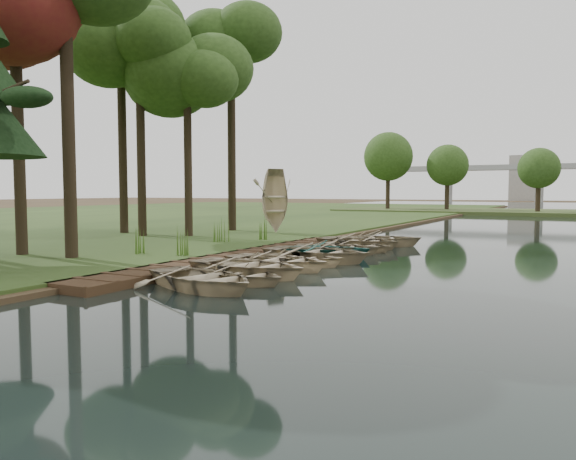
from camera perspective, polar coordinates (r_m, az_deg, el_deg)
The scene contains 26 objects.
ground at distance 20.23m, azimuth -1.05°, elevation -3.48°, with size 300.00×300.00×0.00m, color #3D2F1D.
boardwalk at distance 21.03m, azimuth -4.86°, elevation -2.79°, with size 1.60×16.00×0.30m, color #342214.
peninsula at distance 67.57m, azimuth 26.65°, elevation 1.53°, with size 50.00×14.00×0.45m, color #3B4B21.
far_trees at distance 67.80m, azimuth 23.98°, elevation 6.86°, with size 45.60×5.60×8.80m.
building_b at distance 163.21m, azimuth 23.07°, elevation 4.86°, with size 8.00×8.00×12.00m, color #A5A5A0.
rowboat_0 at distance 14.87m, azimuth -8.68°, elevation -4.54°, with size 2.66×3.73×0.77m, color tan.
rowboat_1 at distance 15.79m, azimuth -5.02°, elevation -4.27°, with size 2.17×3.03×0.63m, color tan.
rowboat_2 at distance 16.91m, azimuth -4.06°, elevation -3.43°, with size 2.75×3.86×0.80m, color tan.
rowboat_3 at distance 18.37m, azimuth -1.08°, elevation -2.88°, with size 2.63×3.68×0.76m, color tan.
rowboat_4 at distance 19.28m, azimuth 0.84°, elevation -2.67°, with size 2.36×3.30×0.68m, color tan.
rowboat_5 at distance 20.45m, azimuth 2.95°, elevation -2.08°, with size 2.87×4.02×0.83m, color tan.
rowboat_6 at distance 21.83m, azimuth 3.73°, elevation -1.84°, with size 2.52×3.52×0.73m, color #287067.
rowboat_7 at distance 22.82m, azimuth 5.00°, elevation -1.61°, with size 2.46×3.45×0.71m, color tan.
rowboat_8 at distance 24.08m, azimuth 7.07°, elevation -1.40°, with size 2.25×3.15×0.65m, color tan.
rowboat_9 at distance 25.39m, azimuth 7.19°, elevation -0.95°, with size 2.78×3.90×0.81m, color tan.
rowboat_10 at distance 26.52m, azimuth 9.23°, elevation -0.76°, with size 2.81×3.94×0.82m, color tan.
stored_rowboat at distance 31.13m, azimuth -1.36°, elevation 0.38°, with size 2.53×3.55×0.73m, color tan.
tree_2 at distance 23.56m, azimuth -26.04°, elevation 18.84°, with size 4.54×4.54×10.53m.
tree_3 at distance 30.93m, azimuth -14.89°, elevation 17.77°, with size 4.87×4.87×11.93m.
tree_4 at distance 30.03m, azimuth -10.23°, elevation 15.35°, with size 4.54×4.54×10.28m.
tree_5 at distance 33.60m, azimuth -16.67°, elevation 18.50°, with size 5.27×5.27×13.18m.
tree_6 at distance 34.48m, azimuth -5.82°, elevation 18.86°, with size 4.18×4.18×13.18m.
reeds_0 at distance 20.73m, azimuth -10.43°, elevation -1.14°, with size 0.60×0.60×1.00m, color #3F661E.
reeds_1 at distance 21.58m, azimuth -14.88°, elevation -1.10°, with size 0.60×0.60×0.93m, color #3F661E.
reeds_2 at distance 25.83m, azimuth -6.77°, elevation -0.08°, with size 0.60×0.60×1.02m, color #3F661E.
reeds_3 at distance 26.80m, azimuth -2.76°, elevation 0.13°, with size 0.60×0.60×1.05m, color #3F661E.
Camera 1 is at (9.80, -17.50, 2.63)m, focal length 35.00 mm.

